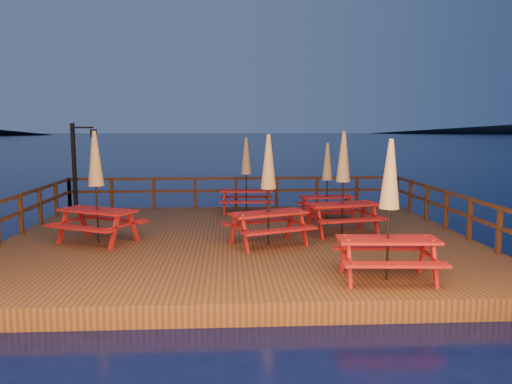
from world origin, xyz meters
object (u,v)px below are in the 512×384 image
picnic_table_0 (327,180)px  picnic_table_2 (343,181)px  lamp_post (79,159)px  picnic_table_1 (389,208)px

picnic_table_0 → picnic_table_2: picnic_table_2 is taller
lamp_post → picnic_table_2: 9.24m
picnic_table_0 → picnic_table_1: 6.36m
lamp_post → picnic_table_1: size_ratio=1.13×
picnic_table_0 → picnic_table_1: (-0.12, -6.36, 0.14)m
lamp_post → picnic_table_2: (8.18, -4.29, -0.36)m
picnic_table_0 → picnic_table_2: (-0.03, -2.25, 0.19)m
lamp_post → picnic_table_0: size_ratio=1.26×
lamp_post → picnic_table_2: size_ratio=1.09×
lamp_post → picnic_table_0: (8.21, -2.04, -0.56)m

